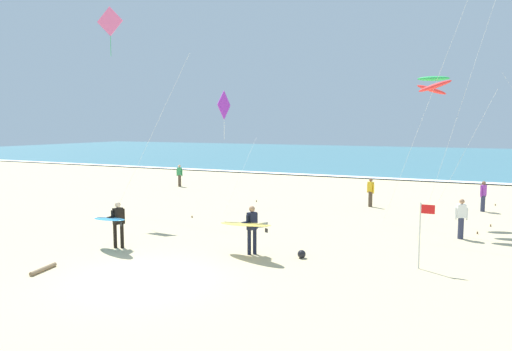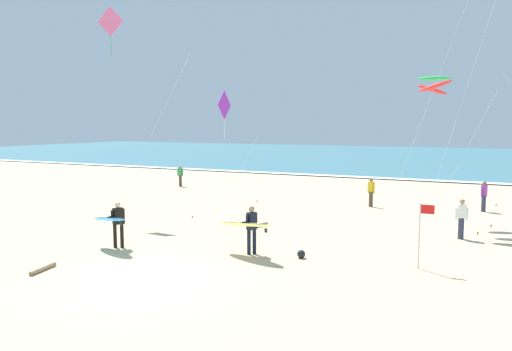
# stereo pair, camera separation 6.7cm
# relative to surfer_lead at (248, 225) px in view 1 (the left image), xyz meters

# --- Properties ---
(ground_plane) EXTENTS (160.00, 160.00, 0.00)m
(ground_plane) POSITION_rel_surfer_lead_xyz_m (-1.57, -3.58, -1.05)
(ground_plane) COLOR #CCB789
(ocean_water) EXTENTS (160.00, 60.00, 0.08)m
(ocean_water) POSITION_rel_surfer_lead_xyz_m (-1.57, 55.48, -1.01)
(ocean_water) COLOR teal
(ocean_water) RESTS_ON ground
(shoreline_foam) EXTENTS (160.00, 1.24, 0.01)m
(shoreline_foam) POSITION_rel_surfer_lead_xyz_m (-1.57, 25.78, -0.97)
(shoreline_foam) COLOR white
(shoreline_foam) RESTS_ON ocean_water
(surfer_lead) EXTENTS (2.39, 1.23, 1.71)m
(surfer_lead) POSITION_rel_surfer_lead_xyz_m (0.00, 0.00, 0.00)
(surfer_lead) COLOR black
(surfer_lead) RESTS_ON ground
(surfer_trailing) EXTENTS (2.02, 1.18, 1.71)m
(surfer_trailing) POSITION_rel_surfer_lead_xyz_m (-4.79, -1.28, -0.01)
(surfer_trailing) COLOR black
(surfer_trailing) RESTS_ON ground
(kite_arc_emerald_near) EXTENTS (3.50, 2.90, 6.62)m
(kite_arc_emerald_near) POSITION_rel_surfer_lead_xyz_m (4.99, 8.42, 5.18)
(kite_arc_emerald_near) COLOR red
(kite_arc_emerald_near) RESTS_ON ground
(kite_diamond_violet_high) EXTENTS (0.29, 4.89, 6.16)m
(kite_diamond_violet_high) POSITION_rel_surfer_lead_xyz_m (-4.51, 6.46, 4.26)
(kite_diamond_violet_high) COLOR purple
(kite_diamond_violet_high) RESTS_ON ground
(kite_diamond_rose_close) EXTENTS (4.79, 0.94, 10.18)m
(kite_diamond_rose_close) POSITION_rel_surfer_lead_xyz_m (-9.43, 4.11, 8.15)
(kite_diamond_rose_close) COLOR pink
(kite_diamond_rose_close) RESTS_ON ground
(bystander_purple_top) EXTENTS (0.31, 0.45, 1.59)m
(bystander_purple_top) POSITION_rel_surfer_lead_xyz_m (7.21, 12.80, -0.24)
(bystander_purple_top) COLOR #2D334C
(bystander_purple_top) RESTS_ON ground
(bystander_white_top) EXTENTS (0.48, 0.27, 1.59)m
(bystander_white_top) POSITION_rel_surfer_lead_xyz_m (6.47, 5.81, -0.24)
(bystander_white_top) COLOR #2D334C
(bystander_white_top) RESTS_ON ground
(bystander_yellow_top) EXTENTS (0.44, 0.32, 1.59)m
(bystander_yellow_top) POSITION_rel_surfer_lead_xyz_m (1.63, 11.75, -0.24)
(bystander_yellow_top) COLOR #4C3D2D
(bystander_yellow_top) RESTS_ON ground
(bystander_green_top) EXTENTS (0.50, 0.22, 1.59)m
(bystander_green_top) POSITION_rel_surfer_lead_xyz_m (-12.82, 14.48, -0.24)
(bystander_green_top) COLOR #4C3D2D
(bystander_green_top) RESTS_ON ground
(lifeguard_flag) EXTENTS (0.45, 0.05, 2.10)m
(lifeguard_flag) POSITION_rel_surfer_lead_xyz_m (5.54, 0.94, 0.21)
(lifeguard_flag) COLOR silver
(lifeguard_flag) RESTS_ON ground
(beach_ball) EXTENTS (0.28, 0.28, 0.28)m
(beach_ball) POSITION_rel_surfer_lead_xyz_m (1.78, 0.47, -0.91)
(beach_ball) COLOR black
(beach_ball) RESTS_ON ground
(driftwood_log) EXTENTS (0.33, 1.09, 0.13)m
(driftwood_log) POSITION_rel_surfer_lead_xyz_m (-4.89, -4.33, -0.98)
(driftwood_log) COLOR #846B4C
(driftwood_log) RESTS_ON ground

